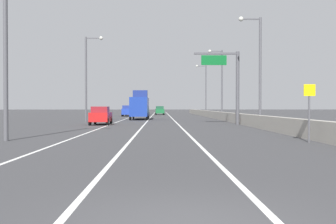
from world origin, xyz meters
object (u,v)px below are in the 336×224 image
at_px(car_blue_4, 127,111).
at_px(car_silver_3, 145,110).
at_px(lamp_post_left_near, 10,33).
at_px(lamp_post_right_third, 220,79).
at_px(car_red_0, 101,116).
at_px(overhead_sign_gantry, 230,79).
at_px(lamp_post_right_fourth, 205,87).
at_px(box_truck, 140,106).
at_px(car_green_2, 160,110).
at_px(lamp_post_left_mid, 88,73).
at_px(lamp_post_right_second, 257,64).
at_px(car_yellow_1, 134,110).
at_px(car_gray_5, 130,110).
at_px(speed_advisory_sign, 309,108).

bearing_deg(car_blue_4, car_silver_3, 71.34).
bearing_deg(car_silver_3, lamp_post_left_near, -94.64).
height_order(lamp_post_right_third, car_red_0, lamp_post_right_third).
relative_size(overhead_sign_gantry, car_red_0, 1.79).
xyz_separation_m(car_silver_3, car_blue_4, (-3.08, -9.11, -0.01)).
bearing_deg(overhead_sign_gantry, lamp_post_right_fourth, 87.34).
bearing_deg(box_truck, lamp_post_right_third, 5.44).
relative_size(lamp_post_right_third, car_green_2, 2.33).
bearing_deg(car_blue_4, lamp_post_left_mid, -94.85).
bearing_deg(car_green_2, lamp_post_left_near, -97.14).
bearing_deg(lamp_post_right_second, lamp_post_left_near, -140.25).
height_order(lamp_post_left_mid, car_yellow_1, lamp_post_left_mid).
bearing_deg(car_yellow_1, lamp_post_left_mid, -92.73).
xyz_separation_m(car_red_0, car_blue_4, (-0.26, 32.66, 0.09)).
relative_size(car_green_2, car_blue_4, 1.01).
bearing_deg(car_gray_5, lamp_post_right_third, -57.32).
xyz_separation_m(speed_advisory_sign, car_silver_3, (-10.91, 60.89, -0.73)).
bearing_deg(overhead_sign_gantry, speed_advisory_sign, -88.68).
xyz_separation_m(lamp_post_right_third, car_yellow_1, (-15.17, 35.79, -4.89)).
xyz_separation_m(speed_advisory_sign, lamp_post_right_fourth, (1.26, 55.87, 4.07)).
distance_m(lamp_post_left_near, box_truck, 33.94).
height_order(car_green_2, car_silver_3, car_silver_3).
height_order(car_red_0, box_truck, box_truck).
bearing_deg(lamp_post_right_fourth, car_silver_3, 157.58).
height_order(overhead_sign_gantry, car_silver_3, overhead_sign_gantry).
bearing_deg(car_red_0, overhead_sign_gantry, 0.61).
bearing_deg(car_yellow_1, box_truck, -84.68).
distance_m(car_green_2, car_blue_4, 14.61).
distance_m(lamp_post_right_second, car_red_0, 16.27).
xyz_separation_m(overhead_sign_gantry, car_gray_5, (-13.53, 39.96, -3.69)).
height_order(car_red_0, car_blue_4, car_blue_4).
relative_size(car_silver_3, car_blue_4, 1.07).
bearing_deg(car_yellow_1, overhead_sign_gantry, -75.41).
xyz_separation_m(lamp_post_right_fourth, car_gray_5, (-15.24, 3.36, -4.80)).
xyz_separation_m(overhead_sign_gantry, lamp_post_left_near, (-15.31, -18.04, 1.11)).
bearing_deg(lamp_post_right_fourth, lamp_post_left_near, -107.29).
xyz_separation_m(speed_advisory_sign, lamp_post_right_second, (1.34, 15.44, 4.07)).
height_order(speed_advisory_sign, car_gray_5, speed_advisory_sign).
distance_m(car_red_0, car_green_2, 46.26).
relative_size(speed_advisory_sign, car_red_0, 0.72).
bearing_deg(speed_advisory_sign, overhead_sign_gantry, 91.32).
relative_size(lamp_post_left_mid, car_yellow_1, 2.40).
xyz_separation_m(car_green_2, car_blue_4, (-6.22, -13.21, 0.05)).
height_order(lamp_post_left_mid, car_red_0, lamp_post_left_mid).
xyz_separation_m(lamp_post_right_second, car_blue_4, (-15.33, 36.34, -4.82)).
xyz_separation_m(car_red_0, car_gray_5, (-0.25, 40.11, 0.11)).
height_order(car_yellow_1, car_green_2, car_green_2).
bearing_deg(box_truck, car_blue_4, 101.15).
bearing_deg(lamp_post_right_fourth, car_blue_4, -164.99).
bearing_deg(overhead_sign_gantry, box_truck, 123.60).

